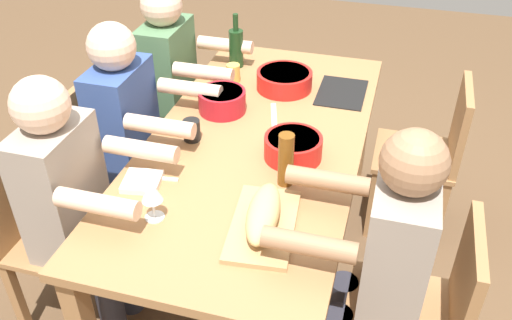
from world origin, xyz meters
The scene contains 25 objects.
ground_plane centered at (0.00, 0.00, 0.00)m, with size 8.00×8.00×0.00m, color brown.
dining_table centered at (0.00, 0.00, 0.66)m, with size 1.89×0.91×0.74m.
chair_far_left centered at (-0.52, 0.78, 0.48)m, with size 0.40×0.40×0.85m.
chair_near_left centered at (-0.52, -0.78, 0.48)m, with size 0.40×0.40×0.85m.
diner_near_left centered at (-0.52, -0.59, 0.70)m, with size 0.41×0.53×1.20m.
chair_near_center centered at (0.00, -0.78, 0.48)m, with size 0.40×0.40×0.85m.
diner_near_center centered at (0.00, -0.59, 0.70)m, with size 0.41×0.53×1.20m.
chair_far_right centered at (0.52, 0.78, 0.48)m, with size 0.40×0.40×0.85m.
diner_far_right centered at (0.52, 0.59, 0.70)m, with size 0.41×0.53×1.20m.
chair_near_right centered at (0.52, -0.78, 0.48)m, with size 0.40×0.40×0.85m.
diner_near_right centered at (0.52, -0.59, 0.70)m, with size 0.41×0.53×1.20m.
serving_bowl_pasta centered at (-0.49, 0.01, 0.79)m, with size 0.28×0.28×0.09m.
serving_bowl_greens centered at (-0.19, -0.22, 0.80)m, with size 0.22×0.22×0.10m.
serving_bowl_fruit centered at (0.09, 0.18, 0.80)m, with size 0.24×0.24×0.10m.
cutting_board centered at (0.54, 0.18, 0.75)m, with size 0.40×0.22×0.02m, color tan.
bread_loaf centered at (0.54, 0.18, 0.81)m, with size 0.32×0.11×0.09m, color tan.
wine_bottle centered at (-0.67, -0.30, 0.85)m, with size 0.08×0.08×0.29m.
beer_bottle centered at (0.27, 0.19, 0.85)m, with size 0.06×0.06×0.22m, color brown.
wine_glass centered at (0.59, -0.21, 0.86)m, with size 0.08×0.08×0.17m.
placemat_far_left centered at (-0.52, 0.30, 0.74)m, with size 0.32×0.23×0.01m, color black.
cup_near_left centered at (-0.49, -0.26, 0.79)m, with size 0.07×0.07×0.09m, color gold.
cup_near_center centered at (0.08, -0.26, 0.79)m, with size 0.07×0.07×0.09m, color black.
fork_near_right centered at (0.38, -0.30, 0.74)m, with size 0.02×0.17×0.01m, color silver.
carving_knife centered at (-0.20, 0.03, 0.74)m, with size 0.23×0.02×0.01m, color silver.
napkin_stack centered at (0.42, -0.34, 0.75)m, with size 0.14×0.14×0.02m, color white.
Camera 1 is at (1.93, 0.54, 2.04)m, focal length 38.65 mm.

